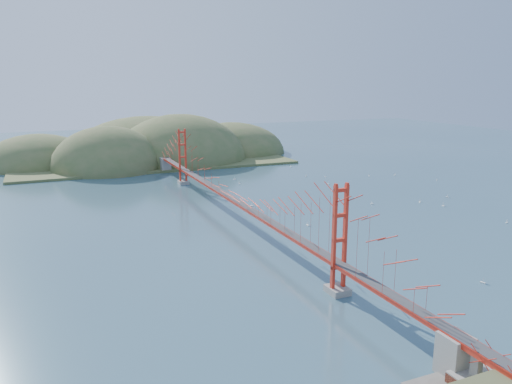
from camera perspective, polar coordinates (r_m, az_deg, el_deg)
name	(u,v)px	position (r m, az deg, el deg)	size (l,w,h in m)	color
ground	(234,220)	(78.87, -2.51, -3.22)	(320.00, 320.00, 0.00)	#325465
bridge	(233,176)	(77.40, -2.61, 1.81)	(2.20, 94.40, 12.00)	gray
fort	(477,379)	(41.52, 23.90, -18.93)	(3.70, 2.30, 1.75)	maroon
far_headlands	(155,158)	(144.05, -11.50, 3.87)	(84.00, 58.00, 25.00)	brown
sailboat_7	(325,177)	(114.08, 7.92, 1.76)	(0.51, 0.51, 0.56)	white
sailboat_0	(308,225)	(76.20, 5.93, -3.73)	(0.52, 0.63, 0.73)	white
sailboat_10	(483,282)	(60.52, 24.52, -9.32)	(0.61, 0.62, 0.70)	white
sailboat_12	(234,179)	(110.24, -2.48, 1.50)	(0.65, 0.63, 0.73)	white
sailboat_4	(369,176)	(116.88, 12.79, 1.84)	(0.63, 0.63, 0.67)	white
sailboat_9	(437,180)	(116.16, 19.96, 1.31)	(0.54, 0.54, 0.57)	white
sailboat_17	(395,175)	(119.36, 15.58, 1.91)	(0.61, 0.58, 0.69)	white
sailboat_15	(291,167)	(125.99, 3.98, 2.91)	(0.48, 0.59, 0.69)	white
sailboat_14	(420,201)	(94.69, 18.22, -1.03)	(0.63, 0.63, 0.69)	white
sailboat_8	(306,176)	(114.16, 5.76, 1.83)	(0.58, 0.58, 0.61)	white
sailboat_11	(447,197)	(100.36, 21.02, -0.49)	(0.60, 0.60, 0.67)	white
sailboat_2	(372,203)	(90.91, 13.10, -1.28)	(0.59, 0.59, 0.66)	white
sailboat_3	(239,183)	(105.67, -1.91, 1.00)	(0.55, 0.55, 0.59)	white
sailboat_5	(443,205)	(93.28, 20.62, -1.42)	(0.46, 0.57, 0.67)	white
sailboat_13	(507,222)	(86.35, 26.73, -3.09)	(0.57, 0.51, 0.65)	white
sailboat_16	(328,183)	(106.64, 8.25, 0.98)	(0.54, 0.54, 0.59)	white
sailboat_extra_0	(252,205)	(87.27, -0.48, -1.52)	(0.64, 0.55, 0.74)	white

